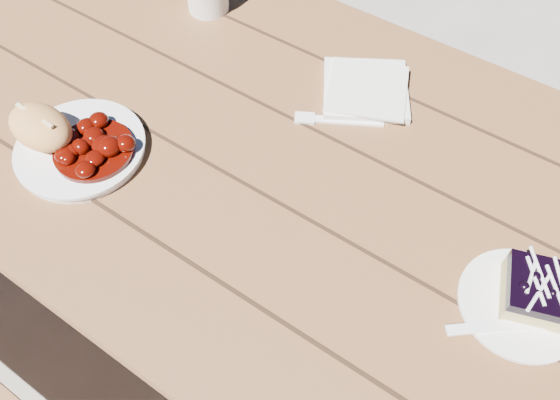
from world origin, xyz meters
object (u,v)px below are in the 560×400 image
Objects in this scene: bread_roll at (40,127)px; dessert_plate at (519,305)px; main_plate at (81,149)px; picnic_table at (249,191)px; blueberry_cake at (538,291)px.

dessert_plate is at bearing 12.14° from bread_roll.
bread_roll reaches higher than main_plate.
blueberry_cake reaches higher than picnic_table.
blueberry_cake is at bearing 12.50° from main_plate.
main_plate is 1.27× the size of dessert_plate.
main_plate is at bearing 173.83° from blueberry_cake.
blueberry_cake is at bearing 56.31° from dessert_plate.
bread_roll is at bearing -167.86° from dessert_plate.
picnic_table is 0.32m from main_plate.
dessert_plate is (0.70, 0.14, -0.00)m from main_plate.
picnic_table is at bearing 41.42° from main_plate.
picnic_table is 0.54m from blueberry_cake.
bread_roll is (-0.06, -0.02, 0.04)m from main_plate.
main_plate is (-0.20, -0.18, 0.17)m from picnic_table.
dessert_plate is at bearing -142.36° from blueberry_cake.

